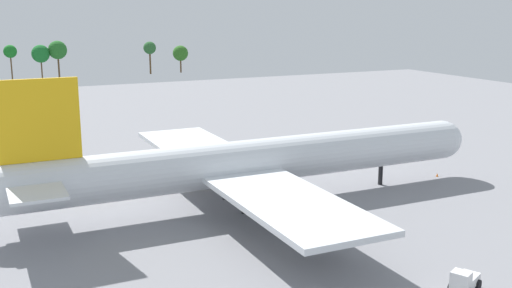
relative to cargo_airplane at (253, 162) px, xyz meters
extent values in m
plane|color=gray|center=(0.48, 0.00, -6.06)|extent=(294.00, 294.00, 0.00)
cylinder|color=silver|center=(0.48, 0.00, 0.10)|extent=(67.84, 6.19, 6.19)
sphere|color=silver|center=(34.40, 0.00, 0.10)|extent=(6.06, 6.06, 6.06)
cube|color=yellow|center=(-28.01, 0.00, 8.15)|extent=(9.50, 0.50, 9.90)
cube|color=silver|center=(-29.37, -4.94, 1.03)|extent=(6.11, 9.28, 0.36)
cube|color=silver|center=(-29.37, 4.94, 1.03)|extent=(6.11, 9.28, 0.36)
cube|color=silver|center=(-2.91, -15.81, -0.83)|extent=(11.53, 27.91, 0.70)
cube|color=silver|center=(-2.91, 15.81, -0.83)|extent=(11.53, 27.91, 0.70)
cylinder|color=gray|center=(-1.91, -11.62, -2.48)|extent=(4.95, 2.60, 2.60)
cylinder|color=gray|center=(-1.91, -21.95, -2.48)|extent=(4.95, 2.60, 2.60)
cylinder|color=gray|center=(-1.91, 11.62, -2.48)|extent=(4.95, 2.60, 2.60)
cylinder|color=gray|center=(-1.91, 21.95, -2.48)|extent=(4.95, 2.60, 2.60)
cylinder|color=black|center=(22.19, 0.00, -4.53)|extent=(0.70, 0.70, 3.07)
cylinder|color=black|center=(-2.91, -3.40, -4.53)|extent=(0.70, 0.70, 3.07)
cylinder|color=black|center=(-2.91, 3.40, -4.53)|extent=(0.70, 0.70, 3.07)
cube|color=white|center=(6.01, -34.48, -4.57)|extent=(2.11, 2.22, 1.95)
cube|color=white|center=(7.78, -33.62, -5.07)|extent=(2.95, 2.64, 0.95)
cylinder|color=black|center=(5.59, -33.62, -5.55)|extent=(1.04, 0.70, 1.02)
cylinder|color=black|center=(7.78, -32.54, -5.55)|extent=(1.04, 0.70, 1.02)
cylinder|color=black|center=(8.62, -34.27, -5.55)|extent=(1.04, 0.70, 1.02)
cone|color=orange|center=(33.56, -0.23, -5.78)|extent=(0.39, 0.39, 0.55)
cylinder|color=#51381E|center=(-19.89, 177.51, -1.26)|extent=(0.53, 0.53, 9.61)
sphere|color=#197122|center=(-19.89, 177.51, 5.04)|extent=(5.00, 5.00, 5.00)
cylinder|color=#51381E|center=(-8.87, 177.51, -2.17)|extent=(0.52, 0.52, 7.79)
sphere|color=#1A6D29|center=(-8.87, 177.51, 3.82)|extent=(6.97, 6.97, 6.97)
cylinder|color=#51381E|center=(-2.40, 177.51, -1.57)|extent=(0.69, 0.69, 8.99)
sphere|color=#246826|center=(-2.40, 177.51, 5.11)|extent=(7.30, 7.30, 7.30)
cylinder|color=#51381E|center=(34.88, 177.51, -1.35)|extent=(0.72, 0.72, 9.42)
sphere|color=#2A602D|center=(34.88, 177.51, 4.94)|extent=(5.28, 5.28, 5.28)
cylinder|color=#51381E|center=(48.36, 177.51, -2.87)|extent=(0.66, 0.66, 6.38)
sphere|color=#2E6920|center=(48.36, 177.51, 2.30)|extent=(6.61, 6.61, 6.61)
camera|label=1|loc=(-34.98, -74.99, 21.09)|focal=42.64mm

